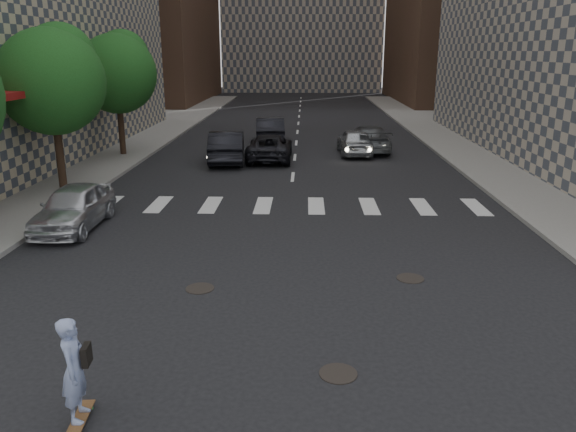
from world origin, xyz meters
The scene contains 15 objects.
ground centered at (0.00, 0.00, 0.00)m, with size 160.00×160.00×0.00m, color black.
sidewalk_left centered at (-14.50, 20.00, 0.07)m, with size 13.00×80.00×0.15m, color gray.
sidewalk_right centered at (14.50, 20.00, 0.07)m, with size 13.00×80.00×0.15m, color gray.
tree_b centered at (-9.45, 11.14, 4.65)m, with size 4.20×4.20×6.60m.
tree_c centered at (-9.45, 19.14, 4.65)m, with size 4.20×4.20×6.60m.
manhole_a centered at (1.20, -2.50, 0.01)m, with size 0.70×0.70×0.02m, color black.
manhole_b centered at (-2.00, 1.20, 0.01)m, with size 0.70×0.70×0.02m, color black.
manhole_c centered at (3.30, 2.00, 0.01)m, with size 0.70×0.70×0.02m, color black.
skateboarder centered at (-2.94, -4.00, 0.95)m, with size 0.47×0.92×1.81m.
silver_sedan centered at (-7.00, 5.99, 0.72)m, with size 1.71×4.24×1.45m, color silver.
traffic_car_a centered at (-3.53, 17.54, 0.82)m, with size 1.73×4.96×1.64m, color black.
traffic_car_b centered at (4.24, 21.07, 0.74)m, with size 2.06×5.08×1.47m, color #505457.
traffic_car_c centered at (-1.32, 18.18, 0.69)m, with size 2.28×4.94×1.37m, color black.
traffic_car_d centered at (3.36, 20.00, 0.74)m, with size 1.76×4.37×1.49m, color #B1B4B8.
traffic_car_e centered at (-1.66, 24.00, 0.81)m, with size 1.71×4.90×1.61m, color black.
Camera 1 is at (0.56, -11.47, 5.64)m, focal length 35.00 mm.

